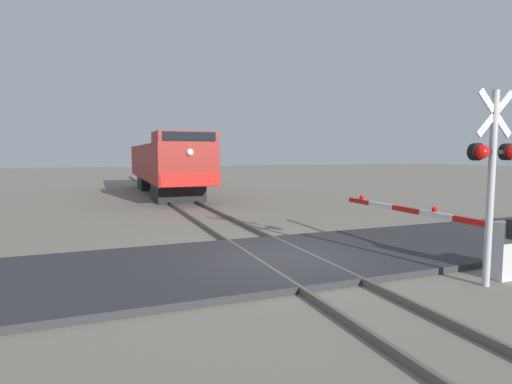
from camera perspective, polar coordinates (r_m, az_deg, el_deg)
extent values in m
plane|color=gray|center=(10.39, 3.83, -9.60)|extent=(160.00, 160.00, 0.00)
cube|color=#59544C|center=(10.09, 0.09, -9.60)|extent=(0.08, 80.00, 0.15)
cube|color=#59544C|center=(10.68, 7.35, -8.80)|extent=(0.08, 80.00, 0.15)
cube|color=#2D2D30|center=(10.37, 3.83, -9.21)|extent=(36.00, 4.63, 0.15)
cube|color=black|center=(23.76, -10.93, 0.05)|extent=(2.61, 3.20, 1.05)
cube|color=black|center=(32.06, -13.68, 1.34)|extent=(2.61, 3.20, 1.05)
cube|color=maroon|center=(27.83, -12.58, 4.14)|extent=(3.07, 15.32, 2.21)
cube|color=maroon|center=(21.56, -10.01, 7.54)|extent=(3.01, 2.57, 0.55)
cube|color=black|center=(20.27, -9.26, 7.69)|extent=(2.61, 0.06, 0.44)
cube|color=red|center=(20.29, -9.17, 1.67)|extent=(2.91, 0.08, 0.64)
sphere|color=#F2EACC|center=(20.24, -9.22, 5.51)|extent=(0.36, 0.36, 0.36)
cylinder|color=#ADADB2|center=(9.37, 29.96, 0.23)|extent=(0.14, 0.14, 3.92)
cube|color=white|center=(9.37, 30.40, 9.46)|extent=(0.95, 0.04, 0.95)
cube|color=white|center=(9.37, 30.40, 9.46)|extent=(0.95, 0.04, 0.95)
cube|color=black|center=(9.34, 30.18, 4.87)|extent=(1.04, 0.08, 0.08)
sphere|color=red|center=(8.95, 29.00, 4.94)|extent=(0.28, 0.28, 0.28)
sphere|color=red|center=(9.61, 32.21, 4.77)|extent=(0.28, 0.28, 0.28)
cylinder|color=black|center=(9.03, 28.41, 4.96)|extent=(0.34, 0.14, 0.34)
cylinder|color=black|center=(9.68, 31.64, 4.79)|extent=(0.34, 0.14, 0.34)
cube|color=silver|center=(10.21, 31.09, -7.07)|extent=(0.36, 0.36, 1.23)
cube|color=red|center=(10.58, 28.05, -3.68)|extent=(0.10, 1.08, 0.14)
cube|color=white|center=(11.29, 23.90, -2.97)|extent=(0.10, 1.08, 0.14)
cube|color=red|center=(12.07, 20.26, -2.33)|extent=(0.10, 1.08, 0.14)
cube|color=white|center=(12.88, 17.08, -1.77)|extent=(0.10, 1.08, 0.14)
cube|color=red|center=(13.74, 14.29, -1.27)|extent=(0.10, 1.08, 0.14)
sphere|color=red|center=(11.32, 23.68, -2.22)|extent=(0.14, 0.14, 0.14)
sphere|color=red|center=(13.65, 14.53, -0.73)|extent=(0.14, 0.14, 0.14)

